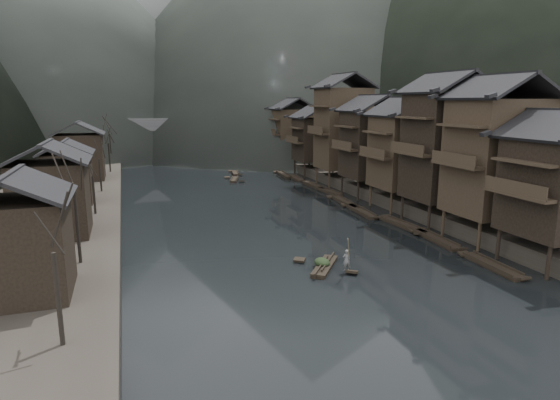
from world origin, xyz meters
name	(u,v)px	position (x,y,z in m)	size (l,w,h in m)	color
water	(310,256)	(0.00, 0.00, 0.00)	(300.00, 300.00, 0.00)	black
right_bank	(404,165)	(35.00, 40.00, 0.90)	(40.00, 200.00, 1.80)	#2D2823
stilt_houses	(381,131)	(17.28, 18.90, 8.91)	(9.00, 67.60, 16.90)	black
left_houses	(63,167)	(-20.50, 20.12, 5.66)	(8.10, 53.20, 8.73)	black
bare_trees	(100,153)	(-17.00, 26.58, 6.47)	(3.93, 75.83, 7.85)	black
moored_sampans	(325,192)	(12.14, 24.35, 0.20)	(3.01, 69.24, 0.47)	black
midriver_boats	(211,166)	(1.67, 55.29, 0.20)	(14.31, 39.09, 0.45)	black
stone_bridge	(190,135)	(0.00, 72.00, 5.11)	(40.00, 6.00, 9.00)	#4C4C4F
hero_sampan	(325,266)	(-0.03, -3.13, 0.20)	(3.84, 4.74, 0.44)	black
cargo_heap	(322,258)	(-0.18, -2.94, 0.78)	(1.15, 1.51, 0.69)	black
boatman	(346,257)	(1.06, -4.60, 1.26)	(0.60, 0.39, 1.65)	slate
bamboo_pole	(350,222)	(1.26, -4.60, 3.93)	(0.06, 0.06, 4.66)	#8C7A51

